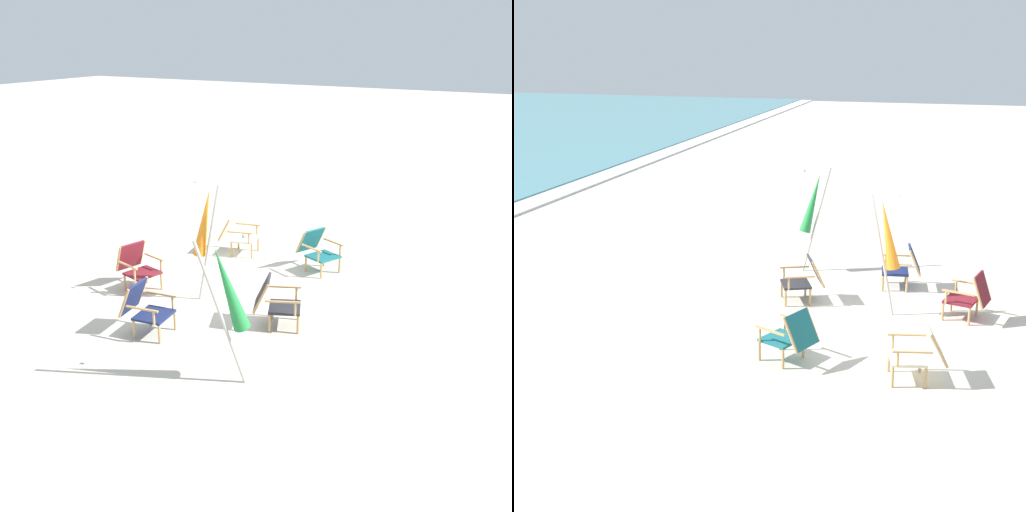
# 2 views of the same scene
# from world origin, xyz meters

# --- Properties ---
(ground_plane) EXTENTS (80.00, 80.00, 0.00)m
(ground_plane) POSITION_xyz_m (0.00, 0.00, 0.00)
(ground_plane) COLOR beige
(beach_chair_back_right) EXTENTS (0.73, 0.80, 0.82)m
(beach_chair_back_right) POSITION_xyz_m (0.50, -1.35, 0.43)
(beach_chair_back_right) COLOR maroon
(beach_chair_back_right) RESTS_ON ground
(beach_chair_front_left) EXTENTS (0.72, 0.86, 0.79)m
(beach_chair_front_left) POSITION_xyz_m (-1.90, -0.73, 0.42)
(beach_chair_front_left) COLOR beige
(beach_chair_front_left) RESTS_ON ground
(beach_chair_far_center) EXTENTS (0.81, 0.89, 0.80)m
(beach_chair_far_center) POSITION_xyz_m (0.64, 1.45, 0.43)
(beach_chair_far_center) COLOR #28282D
(beach_chair_far_center) RESTS_ON ground
(beach_chair_mid_center) EXTENTS (0.82, 0.91, 0.79)m
(beach_chair_mid_center) POSITION_xyz_m (-1.83, 1.08, 0.43)
(beach_chair_mid_center) COLOR #196066
(beach_chair_mid_center) RESTS_ON ground
(beach_chair_front_right) EXTENTS (0.66, 0.78, 0.81)m
(beach_chair_front_right) POSITION_xyz_m (1.78, -0.15, 0.43)
(beach_chair_front_right) COLOR #19234C
(beach_chair_front_right) RESTS_ON ground
(umbrella_furled_orange) EXTENTS (0.23, 0.54, 2.09)m
(umbrella_furled_orange) POSITION_xyz_m (0.37, 0.02, 1.37)
(umbrella_furled_orange) COLOR #B7B2A8
(umbrella_furled_orange) RESTS_ON ground
(umbrella_furled_green) EXTENTS (0.59, 0.59, 2.05)m
(umbrella_furled_green) POSITION_xyz_m (2.39, 1.71, 1.34)
(umbrella_furled_green) COLOR #B7B2A8
(umbrella_furled_green) RESTS_ON ground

